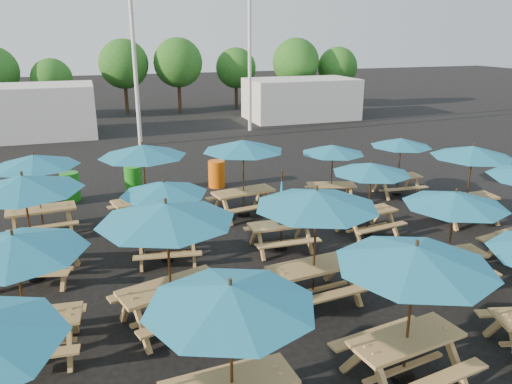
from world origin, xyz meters
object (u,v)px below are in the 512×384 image
object	(u,v)px
picnic_unit_1	(14,250)
picnic_unit_13	(455,203)
picnic_unit_7	(143,154)
waste_bin_2	(134,180)
picnic_unit_2	(24,188)
picnic_unit_5	(166,218)
waste_bin_0	(39,192)
waste_bin_3	(217,174)
picnic_unit_6	(164,192)
picnic_unit_15	(333,152)
picnic_unit_9	(316,204)
picnic_unit_10	(281,218)
picnic_unit_8	(415,262)
picnic_unit_11	(243,149)
waste_bin_1	(70,187)
picnic_unit_14	(371,171)
picnic_unit_4	(230,302)
picnic_unit_18	(473,155)
picnic_unit_3	(35,164)
picnic_unit_19	(401,145)

from	to	relation	value
picnic_unit_1	picnic_unit_13	xyz separation A→B (m)	(8.77, -0.07, -0.13)
picnic_unit_1	picnic_unit_7	world-z (taller)	picnic_unit_7
waste_bin_2	picnic_unit_2	bearing A→B (deg)	-115.31
picnic_unit_5	waste_bin_0	world-z (taller)	picnic_unit_5
picnic_unit_5	waste_bin_3	distance (m)	9.31
picnic_unit_6	picnic_unit_15	world-z (taller)	picnic_unit_6
picnic_unit_9	picnic_unit_10	xyz separation A→B (m)	(0.32, 2.71, -1.31)
picnic_unit_8	picnic_unit_10	world-z (taller)	picnic_unit_8
picnic_unit_11	waste_bin_1	world-z (taller)	picnic_unit_11
picnic_unit_5	picnic_unit_14	distance (m)	6.66
waste_bin_1	picnic_unit_10	bearing A→B (deg)	-48.34
picnic_unit_8	picnic_unit_11	xyz separation A→B (m)	(-0.19, 8.29, -0.01)
picnic_unit_13	picnic_unit_7	bearing A→B (deg)	137.33
picnic_unit_6	picnic_unit_13	bearing A→B (deg)	-20.65
waste_bin_1	waste_bin_2	xyz separation A→B (m)	(2.11, 0.16, 0.00)
waste_bin_1	picnic_unit_4	bearing A→B (deg)	-78.40
picnic_unit_18	picnic_unit_15	bearing A→B (deg)	140.76
picnic_unit_1	picnic_unit_5	size ratio (longest dim) A/B	0.81
picnic_unit_3	picnic_unit_4	xyz separation A→B (m)	(3.09, -8.72, -0.00)
picnic_unit_6	picnic_unit_19	size ratio (longest dim) A/B	1.10
picnic_unit_7	picnic_unit_19	size ratio (longest dim) A/B	1.38
picnic_unit_13	picnic_unit_15	xyz separation A→B (m)	(0.03, 5.87, -0.16)
waste_bin_0	picnic_unit_13	bearing A→B (deg)	-43.22
picnic_unit_6	picnic_unit_7	bearing A→B (deg)	102.16
picnic_unit_19	waste_bin_2	xyz separation A→B (m)	(-8.81, 3.11, -1.30)
picnic_unit_4	picnic_unit_7	xyz separation A→B (m)	(-0.19, 8.55, 0.10)
picnic_unit_14	picnic_unit_11	bearing A→B (deg)	129.32
picnic_unit_3	picnic_unit_9	world-z (taller)	picnic_unit_9
picnic_unit_9	picnic_unit_19	size ratio (longest dim) A/B	1.30
picnic_unit_3	waste_bin_1	distance (m)	3.37
picnic_unit_1	picnic_unit_3	bearing A→B (deg)	96.34
picnic_unit_5	waste_bin_2	world-z (taller)	picnic_unit_5
picnic_unit_4	picnic_unit_15	distance (m)	10.36
picnic_unit_3	picnic_unit_18	xyz separation A→B (m)	(12.06, -2.96, 0.01)
picnic_unit_9	picnic_unit_13	xyz separation A→B (m)	(3.21, -0.25, -0.26)
picnic_unit_13	picnic_unit_19	bearing A→B (deg)	67.38
picnic_unit_7	waste_bin_1	world-z (taller)	picnic_unit_7
picnic_unit_5	picnic_unit_13	size ratio (longest dim) A/B	1.39
picnic_unit_7	picnic_unit_11	xyz separation A→B (m)	(2.96, -0.16, -0.02)
picnic_unit_5	picnic_unit_9	xyz separation A→B (m)	(3.00, -0.07, -0.03)
picnic_unit_14	waste_bin_2	xyz separation A→B (m)	(-5.92, 5.98, -1.36)
picnic_unit_9	picnic_unit_19	distance (m)	8.26
picnic_unit_14	picnic_unit_19	bearing A→B (deg)	36.03
picnic_unit_14	picnic_unit_8	bearing A→B (deg)	-123.91
picnic_unit_1	waste_bin_0	size ratio (longest dim) A/B	2.64
picnic_unit_18	picnic_unit_14	bearing A→B (deg)	-178.26
picnic_unit_18	picnic_unit_6	bearing A→B (deg)	-178.30
picnic_unit_8	picnic_unit_13	size ratio (longest dim) A/B	1.22
picnic_unit_2	picnic_unit_18	distance (m)	12.05
picnic_unit_6	waste_bin_3	xyz separation A→B (m)	(2.73, 5.72, -1.33)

